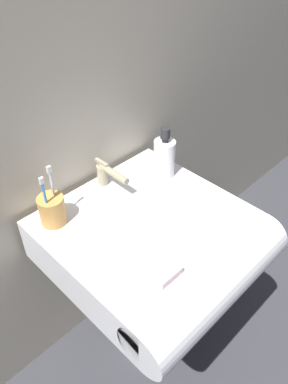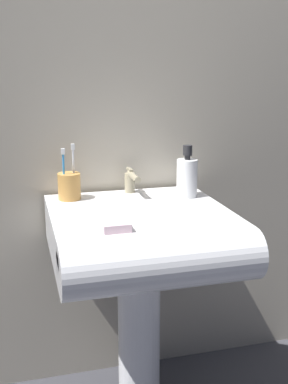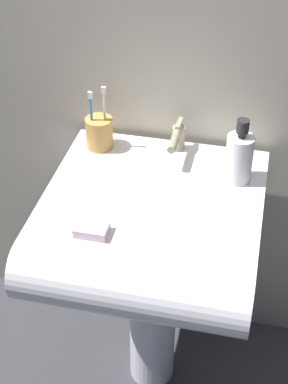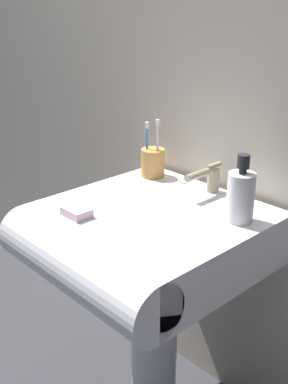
# 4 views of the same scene
# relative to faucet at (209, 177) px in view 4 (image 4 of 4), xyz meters

# --- Properties ---
(wall_back) EXTENTS (5.00, 0.05, 2.40)m
(wall_back) POSITION_rel_faucet_xyz_m (-0.02, 0.11, 0.40)
(wall_back) COLOR #B7AD99
(wall_back) RESTS_ON ground
(sink_pedestal) EXTENTS (0.14, 0.14, 0.60)m
(sink_pedestal) POSITION_rel_faucet_xyz_m (-0.02, -0.20, -0.50)
(sink_pedestal) COLOR white
(sink_pedestal) RESTS_ON ground
(sink_basin) EXTENTS (0.56, 0.59, 0.15)m
(sink_basin) POSITION_rel_faucet_xyz_m (-0.02, -0.26, -0.13)
(sink_basin) COLOR white
(sink_basin) RESTS_ON sink_pedestal
(faucet) EXTENTS (0.04, 0.15, 0.09)m
(faucet) POSITION_rel_faucet_xyz_m (0.00, 0.00, 0.00)
(faucet) COLOR tan
(faucet) RESTS_ON sink_basin
(toothbrush_cup) EXTENTS (0.08, 0.08, 0.19)m
(toothbrush_cup) POSITION_rel_faucet_xyz_m (-0.22, -0.02, -0.00)
(toothbrush_cup) COLOR #D19347
(toothbrush_cup) RESTS_ON sink_basin
(soap_bottle) EXTENTS (0.07, 0.07, 0.18)m
(soap_bottle) POSITION_rel_faucet_xyz_m (0.18, -0.09, 0.02)
(soap_bottle) COLOR white
(soap_bottle) RESTS_ON sink_basin
(bar_soap) EXTENTS (0.08, 0.06, 0.02)m
(bar_soap) POSITION_rel_faucet_xyz_m (-0.14, -0.38, -0.04)
(bar_soap) COLOR silver
(bar_soap) RESTS_ON sink_basin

